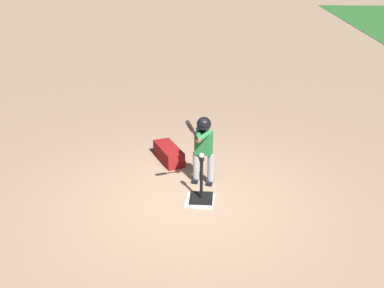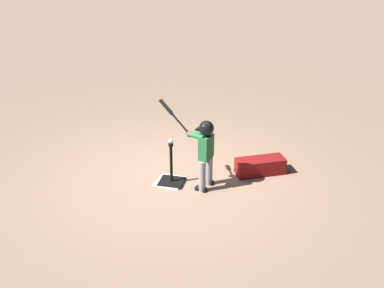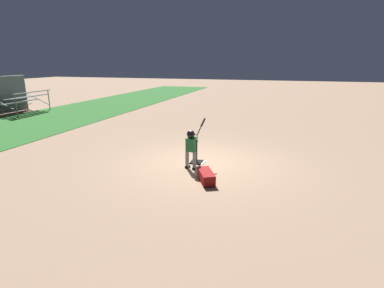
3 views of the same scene
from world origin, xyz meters
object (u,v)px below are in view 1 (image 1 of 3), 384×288
(batting_tee, at_px, (201,193))
(equipment_bag, at_px, (169,154))
(batter_child, at_px, (203,142))
(baseball, at_px, (202,155))

(batting_tee, xyz_separation_m, equipment_bag, (-1.39, -0.68, 0.03))
(batter_child, distance_m, baseball, 0.54)
(batting_tee, xyz_separation_m, batter_child, (-0.54, -0.01, 0.64))
(batter_child, xyz_separation_m, baseball, (0.54, 0.01, 0.02))
(batting_tee, distance_m, baseball, 0.65)
(baseball, xyz_separation_m, equipment_bag, (-1.39, -0.68, -0.63))
(batting_tee, relative_size, baseball, 9.87)
(batter_child, bearing_deg, batting_tee, 0.55)
(batting_tee, relative_size, batter_child, 0.52)
(batter_child, distance_m, equipment_bag, 1.25)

